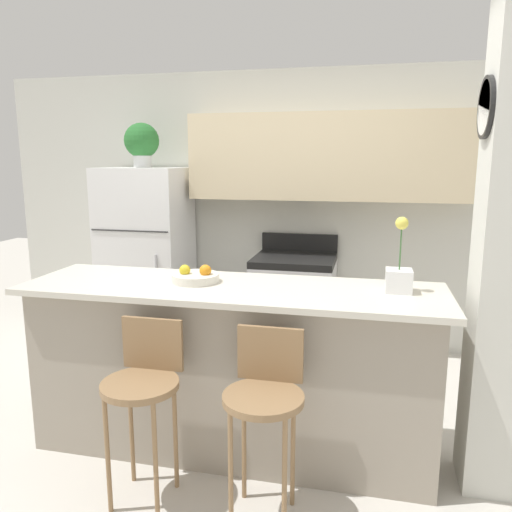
{
  "coord_description": "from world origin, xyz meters",
  "views": [
    {
      "loc": [
        0.77,
        -2.71,
        1.75
      ],
      "look_at": [
        0.0,
        0.67,
        1.08
      ],
      "focal_mm": 35.0,
      "sensor_mm": 36.0,
      "label": 1
    }
  ],
  "objects_px": {
    "stove_range": "(294,306)",
    "trash_bin": "(201,336)",
    "fruit_bowl": "(196,277)",
    "potted_plant_on_fridge": "(142,142)",
    "bar_stool_left": "(144,384)",
    "orchid_vase": "(399,274)",
    "bar_stool_right": "(265,397)",
    "refrigerator": "(147,258)"
  },
  "relations": [
    {
      "from": "potted_plant_on_fridge",
      "to": "fruit_bowl",
      "type": "relative_size",
      "value": 1.41
    },
    {
      "from": "potted_plant_on_fridge",
      "to": "stove_range",
      "type": "bearing_deg",
      "value": 0.35
    },
    {
      "from": "potted_plant_on_fridge",
      "to": "orchid_vase",
      "type": "height_order",
      "value": "potted_plant_on_fridge"
    },
    {
      "from": "refrigerator",
      "to": "bar_stool_right",
      "type": "xyz_separation_m",
      "value": [
        1.57,
        -2.08,
        -0.21
      ]
    },
    {
      "from": "bar_stool_left",
      "to": "potted_plant_on_fridge",
      "type": "distance_m",
      "value": 2.62
    },
    {
      "from": "orchid_vase",
      "to": "trash_bin",
      "type": "relative_size",
      "value": 1.1
    },
    {
      "from": "refrigerator",
      "to": "bar_stool_right",
      "type": "relative_size",
      "value": 1.79
    },
    {
      "from": "fruit_bowl",
      "to": "bar_stool_left",
      "type": "bearing_deg",
      "value": -98.48
    },
    {
      "from": "stove_range",
      "to": "fruit_bowl",
      "type": "height_order",
      "value": "fruit_bowl"
    },
    {
      "from": "potted_plant_on_fridge",
      "to": "bar_stool_left",
      "type": "bearing_deg",
      "value": -65.62
    },
    {
      "from": "bar_stool_right",
      "to": "bar_stool_left",
      "type": "bearing_deg",
      "value": 180.0
    },
    {
      "from": "stove_range",
      "to": "trash_bin",
      "type": "relative_size",
      "value": 2.82
    },
    {
      "from": "orchid_vase",
      "to": "stove_range",
      "type": "bearing_deg",
      "value": 118.4
    },
    {
      "from": "trash_bin",
      "to": "refrigerator",
      "type": "bearing_deg",
      "value": 159.77
    },
    {
      "from": "fruit_bowl",
      "to": "orchid_vase",
      "type": "bearing_deg",
      "value": 1.74
    },
    {
      "from": "stove_range",
      "to": "bar_stool_right",
      "type": "distance_m",
      "value": 2.1
    },
    {
      "from": "bar_stool_right",
      "to": "potted_plant_on_fridge",
      "type": "relative_size",
      "value": 2.35
    },
    {
      "from": "potted_plant_on_fridge",
      "to": "orchid_vase",
      "type": "bearing_deg",
      "value": -33.7
    },
    {
      "from": "refrigerator",
      "to": "stove_range",
      "type": "bearing_deg",
      "value": 0.35
    },
    {
      "from": "refrigerator",
      "to": "bar_stool_right",
      "type": "height_order",
      "value": "refrigerator"
    },
    {
      "from": "refrigerator",
      "to": "orchid_vase",
      "type": "height_order",
      "value": "refrigerator"
    },
    {
      "from": "refrigerator",
      "to": "trash_bin",
      "type": "bearing_deg",
      "value": -20.23
    },
    {
      "from": "bar_stool_right",
      "to": "trash_bin",
      "type": "distance_m",
      "value": 2.14
    },
    {
      "from": "bar_stool_right",
      "to": "trash_bin",
      "type": "bearing_deg",
      "value": 117.69
    },
    {
      "from": "trash_bin",
      "to": "fruit_bowl",
      "type": "bearing_deg",
      "value": -71.54
    },
    {
      "from": "stove_range",
      "to": "bar_stool_right",
      "type": "bearing_deg",
      "value": -85.33
    },
    {
      "from": "bar_stool_right",
      "to": "trash_bin",
      "type": "xyz_separation_m",
      "value": [
        -0.98,
        1.86,
        -0.44
      ]
    },
    {
      "from": "potted_plant_on_fridge",
      "to": "orchid_vase",
      "type": "distance_m",
      "value": 2.76
    },
    {
      "from": "orchid_vase",
      "to": "bar_stool_right",
      "type": "bearing_deg",
      "value": -135.85
    },
    {
      "from": "orchid_vase",
      "to": "trash_bin",
      "type": "bearing_deg",
      "value": 142.11
    },
    {
      "from": "refrigerator",
      "to": "bar_stool_left",
      "type": "xyz_separation_m",
      "value": [
        0.94,
        -2.08,
        -0.21
      ]
    },
    {
      "from": "stove_range",
      "to": "potted_plant_on_fridge",
      "type": "xyz_separation_m",
      "value": [
        -1.4,
        -0.01,
        1.44
      ]
    },
    {
      "from": "stove_range",
      "to": "bar_stool_left",
      "type": "relative_size",
      "value": 1.14
    },
    {
      "from": "bar_stool_left",
      "to": "bar_stool_right",
      "type": "xyz_separation_m",
      "value": [
        0.63,
        0.0,
        0.0
      ]
    },
    {
      "from": "bar_stool_left",
      "to": "bar_stool_right",
      "type": "distance_m",
      "value": 0.63
    },
    {
      "from": "fruit_bowl",
      "to": "stove_range",
      "type": "bearing_deg",
      "value": 76.04
    },
    {
      "from": "fruit_bowl",
      "to": "potted_plant_on_fridge",
      "type": "bearing_deg",
      "value": 124.34
    },
    {
      "from": "fruit_bowl",
      "to": "trash_bin",
      "type": "bearing_deg",
      "value": 108.46
    },
    {
      "from": "bar_stool_left",
      "to": "orchid_vase",
      "type": "bearing_deg",
      "value": 25.82
    },
    {
      "from": "orchid_vase",
      "to": "fruit_bowl",
      "type": "height_order",
      "value": "orchid_vase"
    },
    {
      "from": "potted_plant_on_fridge",
      "to": "trash_bin",
      "type": "bearing_deg",
      "value": -20.24
    },
    {
      "from": "bar_stool_right",
      "to": "trash_bin",
      "type": "relative_size",
      "value": 2.46
    }
  ]
}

